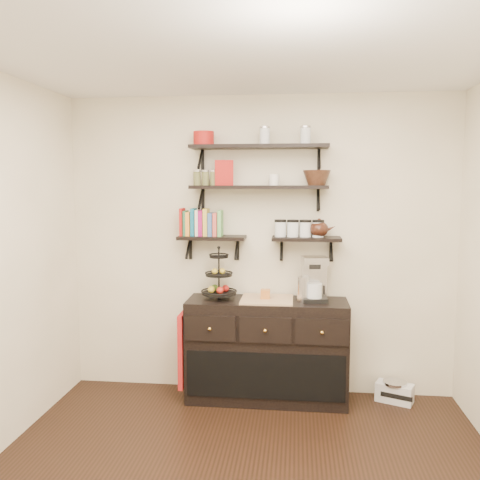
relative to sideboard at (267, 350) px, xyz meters
name	(u,v)px	position (x,y,z in m)	size (l,w,h in m)	color
ceiling	(237,38)	(-0.08, -1.51, 2.25)	(3.50, 3.50, 0.02)	white
back_wall	(260,246)	(-0.08, 0.24, 0.90)	(3.50, 0.02, 2.70)	white
shelf_top	(259,147)	(-0.08, 0.10, 1.78)	(1.20, 0.27, 0.23)	black
shelf_mid	(259,188)	(-0.08, 0.10, 1.43)	(1.20, 0.27, 0.23)	black
shelf_low_left	(212,238)	(-0.50, 0.12, 0.98)	(0.60, 0.25, 0.23)	black
shelf_low_right	(306,239)	(0.34, 0.12, 0.98)	(0.60, 0.25, 0.23)	black
cookbooks	(202,223)	(-0.59, 0.12, 1.11)	(0.36, 0.15, 0.26)	#AD1613
glass_canisters	(299,229)	(0.27, 0.12, 1.06)	(0.43, 0.10, 0.13)	silver
sideboard	(267,350)	(0.00, 0.00, 0.00)	(1.40, 0.50, 0.92)	black
fruit_stand	(219,282)	(-0.42, 0.00, 0.60)	(0.31, 0.31, 0.45)	black
candle	(265,294)	(-0.01, 0.00, 0.50)	(0.08, 0.08, 0.08)	#B6672A
coffee_maker	(314,280)	(0.41, 0.03, 0.63)	(0.24, 0.23, 0.39)	black
thermal_carafe	(304,289)	(0.32, -0.02, 0.56)	(0.11, 0.11, 0.22)	silver
apron	(183,349)	(-0.73, -0.10, 0.01)	(0.04, 0.28, 0.65)	maroon
radio	(395,392)	(1.13, 0.07, -0.36)	(0.35, 0.28, 0.19)	silver
recipe_box	(224,173)	(-0.39, 0.10, 1.56)	(0.16, 0.06, 0.22)	#A21612
walnut_bowl	(317,178)	(0.42, 0.10, 1.51)	(0.24, 0.24, 0.13)	black
ramekins	(274,180)	(0.05, 0.10, 1.50)	(0.09, 0.09, 0.10)	white
teapot	(319,228)	(0.44, 0.12, 1.08)	(0.22, 0.16, 0.16)	#32180F
red_pot	(204,138)	(-0.57, 0.10, 1.86)	(0.18, 0.18, 0.12)	#A21612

